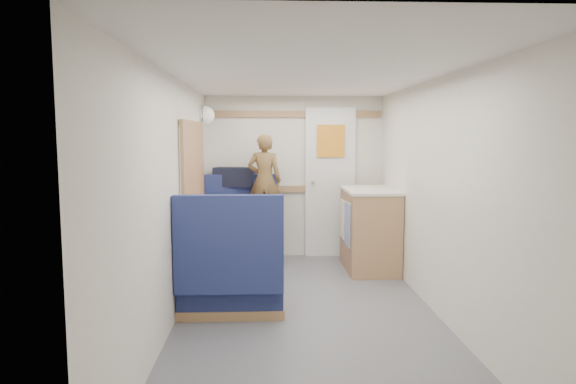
{
  "coord_description": "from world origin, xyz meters",
  "views": [
    {
      "loc": [
        -0.35,
        -4.14,
        1.52
      ],
      "look_at": [
        -0.13,
        0.9,
        0.96
      ],
      "focal_mm": 32.0,
      "sensor_mm": 36.0,
      "label": 1
    }
  ],
  "objects_px": {
    "bench_near": "(231,279)",
    "galley_counter": "(369,229)",
    "bread_loaf": "(255,205)",
    "dinette_table": "(237,230)",
    "salt_grinder": "(226,210)",
    "person": "(265,180)",
    "orange_fruit": "(246,212)",
    "pepper_grinder": "(244,209)",
    "tumbler_left": "(219,216)",
    "duffel_bag": "(234,177)",
    "tray": "(252,218)",
    "beer_glass": "(250,211)",
    "bench_far": "(241,239)",
    "cheese_block": "(240,218)",
    "dome_light": "(206,115)",
    "wine_glass": "(228,204)",
    "tumbler_right": "(232,209)"
  },
  "relations": [
    {
      "from": "salt_grinder",
      "to": "tumbler_right",
      "type": "bearing_deg",
      "value": 51.98
    },
    {
      "from": "dinette_table",
      "to": "salt_grinder",
      "type": "bearing_deg",
      "value": -177.74
    },
    {
      "from": "duffel_bag",
      "to": "bench_far",
      "type": "bearing_deg",
      "value": -59.96
    },
    {
      "from": "dome_light",
      "to": "galley_counter",
      "type": "bearing_deg",
      "value": -9.18
    },
    {
      "from": "tray",
      "to": "wine_glass",
      "type": "xyz_separation_m",
      "value": [
        -0.24,
        0.13,
        0.11
      ]
    },
    {
      "from": "tray",
      "to": "beer_glass",
      "type": "xyz_separation_m",
      "value": [
        -0.03,
        0.18,
        0.04
      ]
    },
    {
      "from": "duffel_bag",
      "to": "tumbler_right",
      "type": "relative_size",
      "value": 4.3
    },
    {
      "from": "bread_loaf",
      "to": "dinette_table",
      "type": "bearing_deg",
      "value": -115.1
    },
    {
      "from": "dinette_table",
      "to": "dome_light",
      "type": "xyz_separation_m",
      "value": [
        -0.39,
        0.85,
        1.18
      ]
    },
    {
      "from": "duffel_bag",
      "to": "pepper_grinder",
      "type": "bearing_deg",
      "value": -70.04
    },
    {
      "from": "orange_fruit",
      "to": "cheese_block",
      "type": "height_order",
      "value": "orange_fruit"
    },
    {
      "from": "salt_grinder",
      "to": "person",
      "type": "bearing_deg",
      "value": 65.66
    },
    {
      "from": "orange_fruit",
      "to": "bench_near",
      "type": "bearing_deg",
      "value": -98.84
    },
    {
      "from": "dome_light",
      "to": "beer_glass",
      "type": "relative_size",
      "value": 2.17
    },
    {
      "from": "bench_near",
      "to": "duffel_bag",
      "type": "bearing_deg",
      "value": 92.52
    },
    {
      "from": "person",
      "to": "salt_grinder",
      "type": "bearing_deg",
      "value": 73.26
    },
    {
      "from": "bench_near",
      "to": "cheese_block",
      "type": "distance_m",
      "value": 0.67
    },
    {
      "from": "cheese_block",
      "to": "salt_grinder",
      "type": "height_order",
      "value": "salt_grinder"
    },
    {
      "from": "galley_counter",
      "to": "bench_near",
      "type": "bearing_deg",
      "value": -136.06
    },
    {
      "from": "tumbler_right",
      "to": "salt_grinder",
      "type": "height_order",
      "value": "tumbler_right"
    },
    {
      "from": "tumbler_left",
      "to": "tumbler_right",
      "type": "bearing_deg",
      "value": 78.0
    },
    {
      "from": "bench_far",
      "to": "bread_loaf",
      "type": "relative_size",
      "value": 4.45
    },
    {
      "from": "bench_near",
      "to": "pepper_grinder",
      "type": "bearing_deg",
      "value": 86.11
    },
    {
      "from": "tumbler_left",
      "to": "duffel_bag",
      "type": "bearing_deg",
      "value": 88.01
    },
    {
      "from": "bench_far",
      "to": "dome_light",
      "type": "height_order",
      "value": "dome_light"
    },
    {
      "from": "cheese_block",
      "to": "pepper_grinder",
      "type": "bearing_deg",
      "value": 88.7
    },
    {
      "from": "bench_far",
      "to": "cheese_block",
      "type": "relative_size",
      "value": 11.31
    },
    {
      "from": "duffel_bag",
      "to": "orange_fruit",
      "type": "bearing_deg",
      "value": -70.5
    },
    {
      "from": "tumbler_right",
      "to": "pepper_grinder",
      "type": "xyz_separation_m",
      "value": [
        0.11,
        0.05,
        -0.01
      ]
    },
    {
      "from": "duffel_bag",
      "to": "bread_loaf",
      "type": "distance_m",
      "value": 0.83
    },
    {
      "from": "tumbler_left",
      "to": "beer_glass",
      "type": "relative_size",
      "value": 1.08
    },
    {
      "from": "tumbler_left",
      "to": "bread_loaf",
      "type": "relative_size",
      "value": 0.42
    },
    {
      "from": "dinette_table",
      "to": "pepper_grinder",
      "type": "height_order",
      "value": "pepper_grinder"
    },
    {
      "from": "tumbler_left",
      "to": "salt_grinder",
      "type": "relative_size",
      "value": 1.05
    },
    {
      "from": "bread_loaf",
      "to": "salt_grinder",
      "type": "bearing_deg",
      "value": -126.35
    },
    {
      "from": "bench_near",
      "to": "galley_counter",
      "type": "xyz_separation_m",
      "value": [
        1.47,
        1.41,
        0.17
      ]
    },
    {
      "from": "tumbler_right",
      "to": "pepper_grinder",
      "type": "bearing_deg",
      "value": 24.57
    },
    {
      "from": "duffel_bag",
      "to": "tray",
      "type": "relative_size",
      "value": 1.39
    },
    {
      "from": "orange_fruit",
      "to": "tumbler_right",
      "type": "distance_m",
      "value": 0.3
    },
    {
      "from": "wine_glass",
      "to": "salt_grinder",
      "type": "relative_size",
      "value": 1.78
    },
    {
      "from": "dome_light",
      "to": "bench_near",
      "type": "bearing_deg",
      "value": -77.18
    },
    {
      "from": "dome_light",
      "to": "tray",
      "type": "distance_m",
      "value": 1.59
    },
    {
      "from": "dome_light",
      "to": "wine_glass",
      "type": "distance_m",
      "value": 1.35
    },
    {
      "from": "galley_counter",
      "to": "wine_glass",
      "type": "height_order",
      "value": "galley_counter"
    },
    {
      "from": "dinette_table",
      "to": "tumbler_left",
      "type": "distance_m",
      "value": 0.45
    },
    {
      "from": "beer_glass",
      "to": "bench_far",
      "type": "bearing_deg",
      "value": 98.5
    },
    {
      "from": "duffel_bag",
      "to": "cheese_block",
      "type": "xyz_separation_m",
      "value": [
        0.14,
        -1.5,
        -0.26
      ]
    },
    {
      "from": "person",
      "to": "duffel_bag",
      "type": "height_order",
      "value": "person"
    },
    {
      "from": "orange_fruit",
      "to": "pepper_grinder",
      "type": "bearing_deg",
      "value": 96.89
    },
    {
      "from": "wine_glass",
      "to": "salt_grinder",
      "type": "xyz_separation_m",
      "value": [
        -0.03,
        0.09,
        -0.08
      ]
    }
  ]
}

